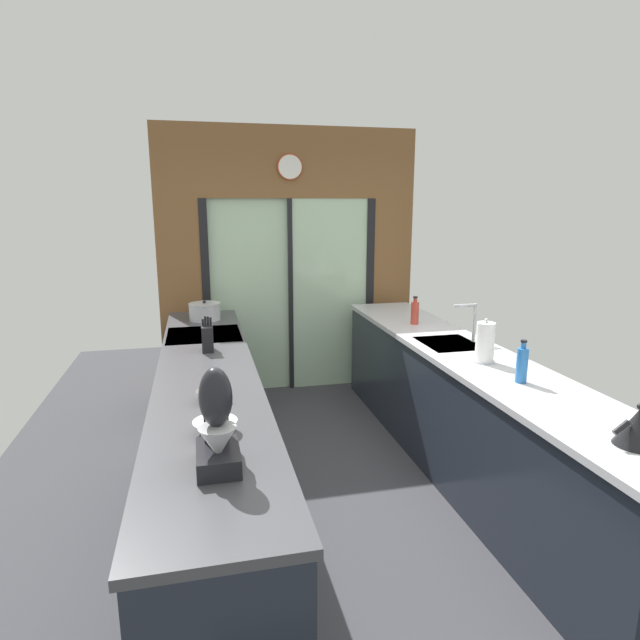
# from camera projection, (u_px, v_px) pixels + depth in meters

# --- Properties ---
(ground_plane) EXTENTS (5.04, 7.60, 0.02)m
(ground_plane) POSITION_uv_depth(u_px,v_px,m) (333.00, 466.00, 4.04)
(ground_plane) COLOR #38383D
(back_wall_unit) EXTENTS (2.64, 0.12, 2.70)m
(back_wall_unit) POSITION_uv_depth(u_px,v_px,m) (290.00, 246.00, 5.42)
(back_wall_unit) COLOR brown
(back_wall_unit) RESTS_ON ground_plane
(left_counter_run) EXTENTS (0.62, 3.80, 0.92)m
(left_counter_run) POSITION_uv_depth(u_px,v_px,m) (210.00, 447.00, 3.29)
(left_counter_run) COLOR #1E232D
(left_counter_run) RESTS_ON ground_plane
(right_counter_run) EXTENTS (0.62, 3.80, 0.92)m
(right_counter_run) POSITION_uv_depth(u_px,v_px,m) (464.00, 412.00, 3.85)
(right_counter_run) COLOR #1E232D
(right_counter_run) RESTS_ON ground_plane
(sink_faucet) EXTENTS (0.19, 0.02, 0.30)m
(sink_faucet) POSITION_uv_depth(u_px,v_px,m) (471.00, 317.00, 3.98)
(sink_faucet) COLOR #B7BABC
(sink_faucet) RESTS_ON right_counter_run
(oven_range) EXTENTS (0.60, 0.60, 0.92)m
(oven_range) POSITION_uv_depth(u_px,v_px,m) (207.00, 389.00, 4.35)
(oven_range) COLOR #B7BABC
(oven_range) RESTS_ON ground_plane
(mixing_bowl_near) EXTENTS (0.20, 0.20, 0.06)m
(mixing_bowl_near) POSITION_uv_depth(u_px,v_px,m) (215.00, 426.00, 2.41)
(mixing_bowl_near) COLOR silver
(mixing_bowl_near) RESTS_ON left_counter_run
(mixing_bowl_far) EXTENTS (0.17, 0.17, 0.06)m
(mixing_bowl_far) POSITION_uv_depth(u_px,v_px,m) (212.00, 395.00, 2.80)
(mixing_bowl_far) COLOR #514C47
(mixing_bowl_far) RESTS_ON left_counter_run
(knife_block) EXTENTS (0.08, 0.14, 0.25)m
(knife_block) POSITION_uv_depth(u_px,v_px,m) (207.00, 338.00, 3.75)
(knife_block) COLOR black
(knife_block) RESTS_ON left_counter_run
(stand_mixer) EXTENTS (0.17, 0.27, 0.42)m
(stand_mixer) POSITION_uv_depth(u_px,v_px,m) (217.00, 429.00, 2.08)
(stand_mixer) COLOR black
(stand_mixer) RESTS_ON left_counter_run
(stock_pot) EXTENTS (0.28, 0.28, 0.18)m
(stock_pot) POSITION_uv_depth(u_px,v_px,m) (205.00, 311.00, 4.76)
(stock_pot) COLOR #B7BABC
(stock_pot) RESTS_ON left_counter_run
(kettle) EXTENTS (0.27, 0.19, 0.19)m
(kettle) POSITION_uv_depth(u_px,v_px,m) (638.00, 427.00, 2.28)
(kettle) COLOR black
(kettle) RESTS_ON right_counter_run
(soap_bottle_near) EXTENTS (0.07, 0.07, 0.26)m
(soap_bottle_near) POSITION_uv_depth(u_px,v_px,m) (522.00, 364.00, 3.09)
(soap_bottle_near) COLOR #286BB7
(soap_bottle_near) RESTS_ON right_counter_run
(soap_bottle_far) EXTENTS (0.07, 0.07, 0.24)m
(soap_bottle_far) POSITION_uv_depth(u_px,v_px,m) (415.00, 312.00, 4.59)
(soap_bottle_far) COLOR #B23D2D
(soap_bottle_far) RESTS_ON right_counter_run
(paper_towel_roll) EXTENTS (0.14, 0.14, 0.30)m
(paper_towel_roll) POSITION_uv_depth(u_px,v_px,m) (485.00, 343.00, 3.48)
(paper_towel_roll) COLOR #B7BABC
(paper_towel_roll) RESTS_ON right_counter_run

